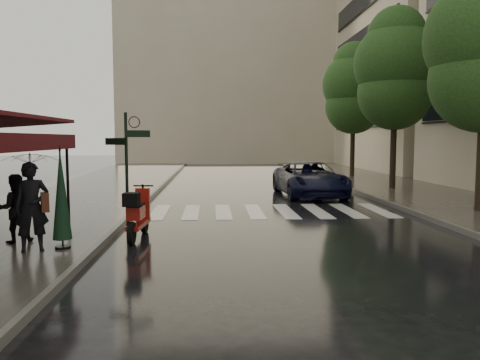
{
  "coord_description": "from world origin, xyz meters",
  "views": [
    {
      "loc": [
        1.03,
        -9.38,
        2.42
      ],
      "look_at": [
        1.73,
        2.13,
        1.4
      ],
      "focal_mm": 35.0,
      "sensor_mm": 36.0,
      "label": 1
    }
  ],
  "objects": [
    {
      "name": "ground",
      "position": [
        0.0,
        0.0,
        0.0
      ],
      "size": [
        120.0,
        120.0,
        0.0
      ],
      "primitive_type": "plane",
      "color": "black",
      "rests_on": "ground"
    },
    {
      "name": "sidewalk_near",
      "position": [
        -4.5,
        12.0,
        0.06
      ],
      "size": [
        6.0,
        60.0,
        0.12
      ],
      "primitive_type": "cube",
      "color": "#38332D",
      "rests_on": "ground"
    },
    {
      "name": "sidewalk_far",
      "position": [
        10.25,
        12.0,
        0.06
      ],
      "size": [
        5.5,
        60.0,
        0.12
      ],
      "primitive_type": "cube",
      "color": "#38332D",
      "rests_on": "ground"
    },
    {
      "name": "curb_near",
      "position": [
        -1.45,
        12.0,
        0.07
      ],
      "size": [
        0.12,
        60.0,
        0.16
      ],
      "primitive_type": "cube",
      "color": "#595651",
      "rests_on": "ground"
    },
    {
      "name": "curb_far",
      "position": [
        7.45,
        12.0,
        0.07
      ],
      "size": [
        0.12,
        60.0,
        0.16
      ],
      "primitive_type": "cube",
      "color": "#595651",
      "rests_on": "ground"
    },
    {
      "name": "crosswalk",
      "position": [
        2.98,
        6.0,
        0.01
      ],
      "size": [
        7.85,
        3.2,
        0.01
      ],
      "color": "silver",
      "rests_on": "ground"
    },
    {
      "name": "signpost",
      "position": [
        -1.19,
        3.0,
        1.83
      ],
      "size": [
        1.17,
        0.29,
        3.1
      ],
      "color": "black",
      "rests_on": "ground"
    },
    {
      "name": "haussmann_far",
      "position": [
        16.5,
        26.0,
        9.25
      ],
      "size": [
        8.0,
        16.0,
        18.5
      ],
      "primitive_type": "cube",
      "color": "tan",
      "rests_on": "ground"
    },
    {
      "name": "backdrop_building",
      "position": [
        3.0,
        38.0,
        10.0
      ],
      "size": [
        22.0,
        6.0,
        20.0
      ],
      "primitive_type": "cube",
      "color": "tan",
      "rests_on": "ground"
    },
    {
      "name": "tree_mid",
      "position": [
        9.5,
        12.0,
        5.59
      ],
      "size": [
        3.8,
        3.8,
        8.34
      ],
      "color": "black",
      "rests_on": "sidewalk_far"
    },
    {
      "name": "tree_far",
      "position": [
        9.7,
        19.0,
        5.46
      ],
      "size": [
        3.8,
        3.8,
        8.16
      ],
      "color": "black",
      "rests_on": "sidewalk_far"
    },
    {
      "name": "pedestrian_with_umbrella",
      "position": [
        -2.64,
        0.29,
        1.81
      ],
      "size": [
        1.43,
        1.44,
        2.54
      ],
      "rotation": [
        0.0,
        0.0,
        0.4
      ],
      "color": "black",
      "rests_on": "sidewalk_near"
    },
    {
      "name": "pedestrian_terrace",
      "position": [
        -3.33,
        1.14,
        0.88
      ],
      "size": [
        0.92,
        0.85,
        1.52
      ],
      "primitive_type": "imported",
      "rotation": [
        0.0,
        0.0,
        3.62
      ],
      "color": "black",
      "rests_on": "sidewalk_near"
    },
    {
      "name": "scooter",
      "position": [
        -0.77,
        1.91,
        0.58
      ],
      "size": [
        0.53,
        1.89,
        1.24
      ],
      "rotation": [
        0.0,
        0.0,
        -0.07
      ],
      "color": "black",
      "rests_on": "ground"
    },
    {
      "name": "parked_car",
      "position": [
        5.17,
        10.13,
        0.73
      ],
      "size": [
        2.64,
        5.34,
        1.45
      ],
      "primitive_type": "imported",
      "rotation": [
        0.0,
        0.0,
        0.04
      ],
      "color": "black",
      "rests_on": "ground"
    },
    {
      "name": "parasol_back",
      "position": [
        -2.11,
        0.5,
        1.25
      ],
      "size": [
        0.39,
        0.39,
        2.11
      ],
      "color": "black",
      "rests_on": "sidewalk_near"
    }
  ]
}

